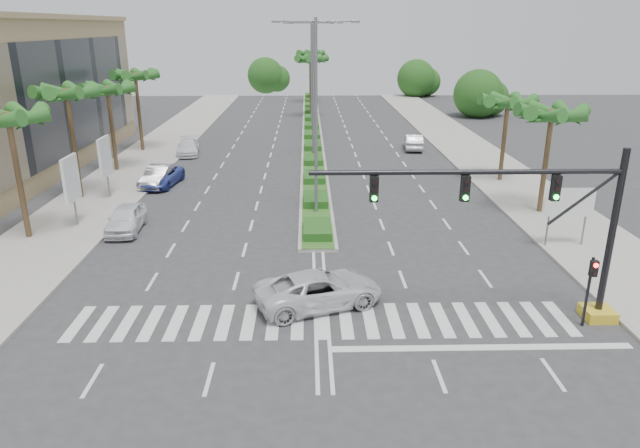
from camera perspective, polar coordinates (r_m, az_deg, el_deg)
The scene contains 27 objects.
ground at distance 23.88m, azimuth 0.17°, elevation -9.69°, with size 160.00×160.00×0.00m, color #333335.
footpath_right at distance 45.30m, azimuth 19.13°, elevation 3.49°, with size 6.00×120.00×0.15m, color gray.
footpath_left at distance 44.93m, azimuth -20.32°, elevation 3.23°, with size 6.00×120.00×0.15m, color gray.
median at distance 66.88m, azimuth -0.82°, elevation 9.39°, with size 2.20×75.00×0.20m, color gray.
median_grass at distance 66.86m, azimuth -0.82°, elevation 9.49°, with size 1.80×75.00×0.04m, color #335A1E.
signal_gantry at distance 24.46m, azimuth 22.45°, elevation -1.61°, with size 12.60×1.20×7.20m.
pedestrian_signal at distance 24.97m, azimuth 25.44°, elevation -5.13°, with size 0.28×0.36×3.00m.
direction_sign at distance 33.38m, azimuth 23.66°, elevation 1.77°, with size 2.70×0.11×3.40m.
billboard_near at distance 36.75m, azimuth -23.64°, elevation 4.10°, with size 0.18×2.10×4.35m.
billboard_far at distance 42.21m, azimuth -20.70°, elevation 6.26°, with size 0.18×2.10×4.35m.
palm_left_near at distance 35.11m, azimuth -28.69°, elevation 8.96°, with size 4.57×4.68×7.55m.
palm_left_mid at distance 42.28m, azimuth -23.98°, elevation 11.56°, with size 4.57×4.68×7.95m.
palm_left_far at distance 49.79m, azimuth -20.46°, elevation 12.25°, with size 4.57×4.68×7.35m.
palm_left_end at distance 57.36m, azimuth -17.97°, elevation 13.68°, with size 4.57×4.68×7.75m.
palm_right_near at distance 38.37m, azimuth 22.15°, elevation 9.85°, with size 4.57×4.68×7.05m.
palm_right_far at distance 45.80m, azimuth 18.25°, elevation 11.24°, with size 4.57×4.68×6.75m.
palm_median_a at distance 76.02m, azimuth -0.92°, elevation 15.95°, with size 4.57×4.68×8.05m.
palm_median_b at distance 91.00m, azimuth -0.99°, elevation 16.50°, with size 4.57×4.68×8.05m.
streetlight_near at distance 35.22m, azimuth -0.41°, elevation 11.51°, with size 5.10×0.25×12.00m.
streetlight_mid at distance 51.12m, azimuth -0.70°, elevation 13.93°, with size 5.10×0.25×12.00m.
streetlight_far at distance 67.06m, azimuth -0.86°, elevation 15.20°, with size 5.10×0.25×12.00m.
car_parked_a at distance 35.53m, azimuth -18.83°, elevation 0.50°, with size 1.80×4.47×1.52m, color white.
car_parked_b at distance 45.00m, azimuth -15.79°, elevation 4.65°, with size 1.63×4.67×1.54m, color #A0A0A4.
car_parked_c at distance 45.00m, azimuth -15.64°, elevation 4.57°, with size 2.30×4.99×1.39m, color #32419A.
car_parked_d at distance 55.58m, azimuth -13.07°, elevation 7.50°, with size 1.97×4.84×1.40m, color white.
car_crossing at distance 24.78m, azimuth -0.10°, elevation -6.55°, with size 2.56×5.55×1.54m, color silver.
car_right at distance 57.23m, azimuth 9.32°, elevation 8.14°, with size 1.62×4.65×1.53m, color silver.
Camera 1 is at (-0.54, -20.89, 11.56)m, focal length 32.00 mm.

